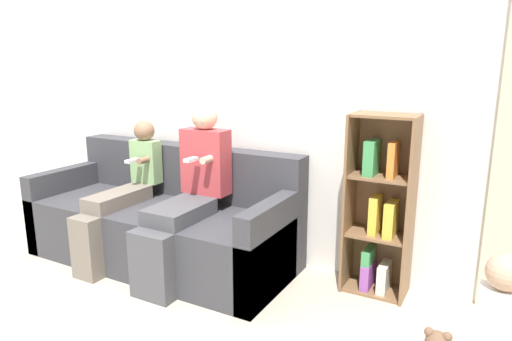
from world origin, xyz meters
The scene contains 7 objects.
ground_plane centered at (0.00, 0.00, 0.00)m, with size 14.00×14.00×0.00m, color #B2A893.
back_wall centered at (0.00, 1.01, 1.27)m, with size 10.00×0.06×2.55m.
couch centered at (-0.17, 0.54, 0.31)m, with size 2.12×0.88×0.89m.
adult_seated centered at (0.18, 0.41, 0.64)m, with size 0.36×0.80×1.25m.
child_seated centered at (-0.44, 0.36, 0.55)m, with size 0.25×0.81×1.09m.
toddler_standing centered at (2.19, -0.03, 0.42)m, with size 0.18×0.16×0.75m.
bookshelf centered at (1.45, 0.85, 0.56)m, with size 0.42×0.29×1.22m.
Camera 1 is at (2.13, -2.11, 1.54)m, focal length 32.00 mm.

